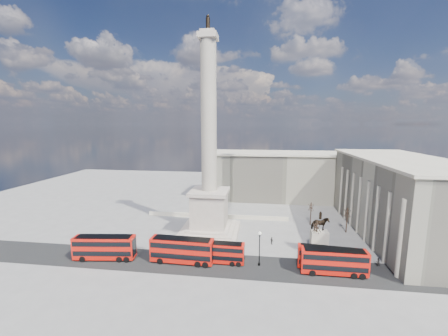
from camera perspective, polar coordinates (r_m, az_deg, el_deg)
ground at (r=64.71m, az=-3.81°, el=-14.98°), size 180.00×180.00×0.00m
asphalt_road at (r=55.10m, az=-0.55°, el=-19.50°), size 120.00×9.00×0.01m
nelsons_column at (r=65.40m, az=-3.08°, el=-2.80°), size 14.00×14.00×49.85m
balustrade_wall at (r=79.17m, az=-1.52°, el=-9.95°), size 40.00×0.60×1.10m
building_east at (r=77.49m, az=32.76°, el=-5.10°), size 19.00×46.00×18.60m
building_northeast at (r=99.90m, az=12.07°, el=-1.53°), size 51.00×17.00×16.60m
red_bus_a at (r=55.35m, az=-8.62°, el=-16.48°), size 12.19×3.23×4.91m
red_bus_b at (r=54.98m, az=-1.11°, el=-17.08°), size 10.02×2.55×4.05m
red_bus_c at (r=55.89m, az=20.76°, el=-17.12°), size 10.68×3.39×4.26m
red_bus_d at (r=54.75m, az=21.88°, el=-17.55°), size 11.37×2.72×4.61m
red_bus_e at (r=60.72m, az=-23.50°, el=-14.85°), size 11.97×4.00×4.76m
victorian_lamp at (r=53.61m, az=7.38°, el=-15.74°), size 0.57×0.57×6.66m
equestrian_statue at (r=61.61m, az=19.16°, el=-13.63°), size 4.29×3.22×8.85m
bare_tree_near at (r=59.66m, az=18.74°, el=-11.30°), size 1.76×1.76×7.71m
bare_tree_mid at (r=74.06m, az=24.26°, el=-8.35°), size 1.74×1.74×6.60m
bare_tree_far at (r=76.12m, az=17.65°, el=-7.62°), size 1.57×1.57×6.42m
pedestrian_walking at (r=58.97m, az=21.00°, el=-17.15°), size 0.75×0.63×1.77m
pedestrian_standing at (r=61.64m, az=29.33°, el=-16.64°), size 0.91×0.79×1.61m
pedestrian_crossing at (r=63.74m, az=9.90°, el=-14.66°), size 0.88×1.06×1.70m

